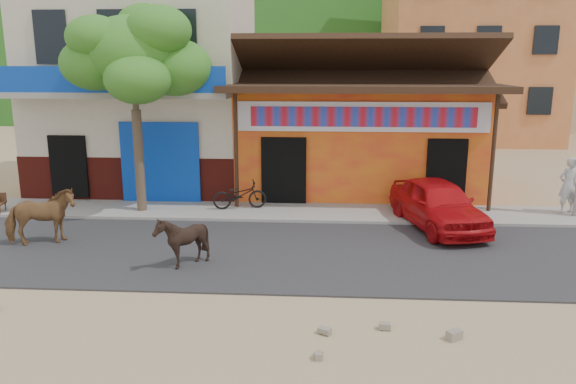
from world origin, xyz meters
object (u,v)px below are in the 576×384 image
object	(u,v)px
cow_tan	(40,217)
cow_dark	(182,241)
tree	(136,110)
red_car	(438,204)
pedestrian	(568,185)
scooter	(240,195)

from	to	relation	value
cow_tan	cow_dark	xyz separation A→B (m)	(3.87, -1.29, -0.11)
tree	cow_dark	xyz separation A→B (m)	(2.35, -4.40, -2.48)
red_car	pedestrian	world-z (taller)	pedestrian
cow_tan	pedestrian	bearing A→B (deg)	-99.17
cow_dark	red_car	bearing A→B (deg)	115.22
scooter	pedestrian	bearing A→B (deg)	-102.90
pedestrian	red_car	bearing A→B (deg)	6.03
tree	cow_dark	distance (m)	5.57
red_car	scooter	size ratio (longest dim) A/B	2.43
cow_tan	cow_dark	world-z (taller)	cow_tan
red_car	scooter	xyz separation A→B (m)	(-5.64, 1.36, -0.16)
cow_dark	pedestrian	distance (m)	11.37
cow_dark	red_car	distance (m)	7.08
cow_tan	cow_dark	size ratio (longest dim) A/B	1.40
tree	scooter	world-z (taller)	tree
red_car	scooter	distance (m)	5.80
tree	red_car	distance (m)	8.95
cow_tan	red_car	distance (m)	10.30
red_car	pedestrian	xyz separation A→B (m)	(4.04, 1.51, 0.24)
cow_tan	red_car	size ratio (longest dim) A/B	0.43
scooter	tree	bearing A→B (deg)	83.16
tree	cow_tan	xyz separation A→B (m)	(-1.52, -3.11, -2.37)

